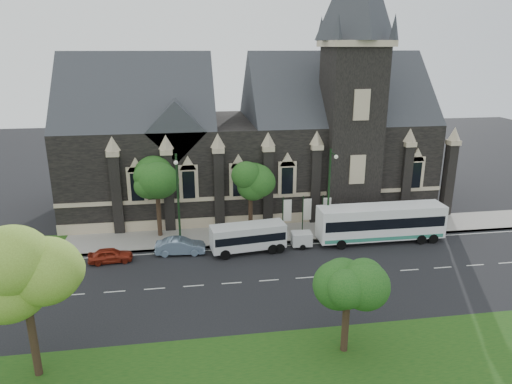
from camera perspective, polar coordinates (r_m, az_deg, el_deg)
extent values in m
plane|color=black|center=(37.60, -3.00, -11.09)|extent=(160.00, 160.00, 0.00)
cube|color=gray|center=(46.11, -4.21, -5.41)|extent=(80.00, 5.00, 0.15)
cube|color=black|center=(54.44, -0.97, 3.67)|extent=(40.00, 15.00, 10.00)
cube|color=#2D3035|center=(53.23, -14.05, 8.33)|extent=(16.00, 15.00, 15.00)
cube|color=#2D3035|center=(55.68, 9.38, 9.00)|extent=(20.00, 15.00, 15.00)
cube|color=#2D3035|center=(48.57, -9.75, 7.77)|extent=(6.00, 6.00, 6.00)
cube|color=black|center=(50.25, 11.41, 6.83)|extent=(5.50, 5.50, 18.00)
cube|color=tan|center=(49.45, 12.07, 17.37)|extent=(6.20, 6.20, 0.60)
cube|color=tan|center=(47.75, 0.26, -0.55)|extent=(40.00, 0.22, 0.40)
cube|color=tan|center=(48.61, 0.26, -3.47)|extent=(40.00, 0.25, 1.20)
cube|color=black|center=(46.89, -2.13, 1.14)|extent=(1.20, 0.12, 2.80)
cylinder|color=black|center=(29.98, -25.59, -16.14)|extent=(0.44, 0.44, 4.40)
sphere|color=olive|center=(28.08, -26.67, -9.22)|extent=(4.16, 4.16, 4.16)
sphere|color=olive|center=(28.20, -24.91, -7.11)|extent=(3.12, 3.12, 3.12)
cylinder|color=black|center=(29.97, 10.87, -16.08)|extent=(0.44, 0.44, 3.08)
sphere|color=#164817|center=(28.47, 11.21, -11.13)|extent=(3.20, 3.20, 3.20)
sphere|color=#164817|center=(28.89, 12.01, -9.40)|extent=(2.40, 2.40, 2.40)
cylinder|color=black|center=(46.64, -0.68, -2.58)|extent=(0.44, 0.44, 3.96)
sphere|color=#164817|center=(45.52, -0.70, 1.75)|extent=(3.84, 3.84, 3.84)
sphere|color=#164817|center=(46.12, 0.06, 2.89)|extent=(2.88, 2.88, 2.88)
cylinder|color=black|center=(46.34, -11.78, -3.10)|extent=(0.44, 0.44, 3.96)
sphere|color=#164817|center=(45.23, -12.06, 1.16)|extent=(3.68, 3.68, 3.68)
sphere|color=#164817|center=(45.67, -11.21, 2.27)|extent=(2.76, 2.76, 2.76)
cylinder|color=black|center=(44.36, 8.88, -0.42)|extent=(0.20, 0.20, 9.00)
cylinder|color=black|center=(42.53, 9.47, 4.64)|extent=(0.10, 1.60, 0.10)
sphere|color=silver|center=(41.81, 9.79, 4.27)|extent=(0.36, 0.36, 0.36)
cylinder|color=black|center=(42.40, -9.49, -1.30)|extent=(0.20, 0.20, 9.00)
cylinder|color=black|center=(40.48, -9.79, 3.98)|extent=(0.10, 1.60, 0.10)
sphere|color=silver|center=(39.73, -9.80, 3.58)|extent=(0.36, 0.36, 0.36)
cylinder|color=black|center=(45.74, 3.31, -3.00)|extent=(0.10, 0.10, 4.00)
cube|color=white|center=(45.62, 3.88, -2.26)|extent=(0.80, 0.04, 2.20)
cylinder|color=black|center=(46.18, 5.75, -2.86)|extent=(0.10, 0.10, 4.00)
cube|color=white|center=(46.08, 6.31, -2.12)|extent=(0.80, 0.04, 2.20)
cylinder|color=black|center=(46.70, 8.13, -2.71)|extent=(0.10, 0.10, 4.00)
cube|color=white|center=(46.62, 8.69, -1.99)|extent=(0.80, 0.04, 2.20)
cube|color=white|center=(45.90, 15.04, -3.52)|extent=(12.14, 2.53, 3.09)
cube|color=black|center=(45.83, 15.06, -3.29)|extent=(11.66, 2.57, 0.99)
cube|color=#30866D|center=(46.35, 14.92, -4.96)|extent=(11.66, 2.56, 0.35)
cylinder|color=black|center=(43.89, 10.41, -6.36)|extent=(0.90, 0.28, 0.90)
cylinder|color=black|center=(46.09, 9.40, -5.12)|extent=(0.90, 0.28, 0.90)
cylinder|color=black|center=(46.96, 19.60, -5.50)|extent=(0.90, 0.28, 0.90)
cylinder|color=black|center=(49.03, 18.24, -4.40)|extent=(0.90, 0.28, 0.90)
cylinder|color=black|center=(47.54, 20.90, -5.37)|extent=(0.90, 0.28, 0.90)
cylinder|color=black|center=(49.57, 19.50, -4.28)|extent=(0.90, 0.28, 0.90)
cube|color=silver|center=(42.25, -0.98, -5.43)|extent=(6.94, 2.93, 2.15)
cube|color=black|center=(42.22, -0.98, -5.33)|extent=(6.68, 2.93, 0.73)
cylinder|color=black|center=(41.26, -3.79, -7.69)|extent=(0.93, 0.39, 0.90)
cylinder|color=black|center=(43.15, -4.38, -6.54)|extent=(0.93, 0.39, 0.90)
cylinder|color=black|center=(42.27, 2.06, -7.02)|extent=(0.93, 0.39, 0.90)
cylinder|color=black|center=(44.12, 1.22, -5.93)|extent=(0.93, 0.39, 0.90)
cylinder|color=black|center=(42.47, 2.93, -6.91)|extent=(0.93, 0.39, 0.90)
cylinder|color=black|center=(44.30, 2.06, -5.83)|extent=(0.93, 0.39, 0.90)
cube|color=silver|center=(43.71, 5.59, -5.70)|extent=(1.90, 1.46, 1.20)
cylinder|color=black|center=(43.32, 5.75, -6.75)|extent=(0.52, 0.21, 0.52)
cylinder|color=black|center=(44.56, 5.39, -6.03)|extent=(0.52, 0.21, 0.52)
cylinder|color=black|center=(44.09, 7.11, -6.00)|extent=(1.11, 0.13, 0.08)
imported|color=#7C95B4|center=(42.71, -9.25, -6.57)|extent=(4.55, 1.84, 1.47)
imported|color=maroon|center=(42.58, -17.41, -7.40)|extent=(3.84, 1.78, 1.27)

